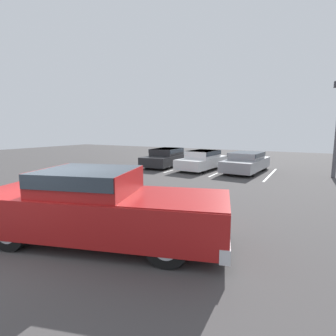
% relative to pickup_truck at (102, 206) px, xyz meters
% --- Properties ---
extents(ground_plane, '(60.00, 60.00, 0.00)m').
position_rel_pickup_truck_xyz_m(ground_plane, '(-1.13, -0.83, -0.86)').
color(ground_plane, '#423F3F').
extents(stall_stripe_a, '(0.12, 4.96, 0.01)m').
position_rel_pickup_truck_xyz_m(stall_stripe_a, '(-6.58, 11.73, -0.85)').
color(stall_stripe_a, white).
rests_on(stall_stripe_a, ground_plane).
extents(stall_stripe_b, '(0.12, 4.96, 0.01)m').
position_rel_pickup_truck_xyz_m(stall_stripe_b, '(-3.68, 11.73, -0.85)').
color(stall_stripe_b, white).
rests_on(stall_stripe_b, ground_plane).
extents(stall_stripe_c, '(0.12, 4.96, 0.01)m').
position_rel_pickup_truck_xyz_m(stall_stripe_c, '(-0.78, 11.73, -0.85)').
color(stall_stripe_c, white).
rests_on(stall_stripe_c, ground_plane).
extents(stall_stripe_d, '(0.12, 4.96, 0.01)m').
position_rel_pickup_truck_xyz_m(stall_stripe_d, '(2.11, 11.73, -0.85)').
color(stall_stripe_d, white).
rests_on(stall_stripe_d, ground_plane).
extents(pickup_truck, '(6.16, 3.60, 1.71)m').
position_rel_pickup_truck_xyz_m(pickup_truck, '(0.00, 0.00, 0.00)').
color(pickup_truck, '#A51919').
rests_on(pickup_truck, ground_plane).
extents(parked_sedan_a, '(2.16, 4.90, 1.26)m').
position_rel_pickup_truck_xyz_m(parked_sedan_a, '(-4.99, 11.91, -0.19)').
color(parked_sedan_a, '#232326').
rests_on(parked_sedan_a, ground_plane).
extents(parked_sedan_b, '(2.10, 4.53, 1.24)m').
position_rel_pickup_truck_xyz_m(parked_sedan_b, '(-2.13, 11.67, -0.20)').
color(parked_sedan_b, silver).
rests_on(parked_sedan_b, ground_plane).
extents(parked_sedan_c, '(2.17, 4.64, 1.22)m').
position_rel_pickup_truck_xyz_m(parked_sedan_c, '(0.63, 11.96, -0.20)').
color(parked_sedan_c, gray).
rests_on(parked_sedan_c, ground_plane).
extents(wheel_stop_curb, '(1.75, 0.20, 0.14)m').
position_rel_pickup_truck_xyz_m(wheel_stop_curb, '(-1.30, 14.75, -0.79)').
color(wheel_stop_curb, '#B7B2A8').
rests_on(wheel_stop_curb, ground_plane).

